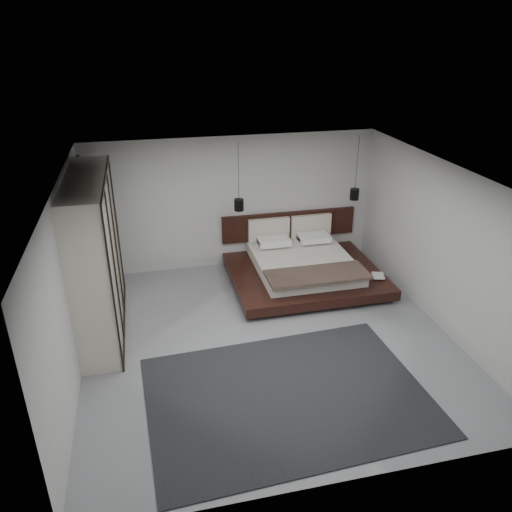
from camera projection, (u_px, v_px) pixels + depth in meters
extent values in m
plane|color=gray|center=(269.00, 338.00, 8.40)|extent=(6.00, 6.00, 0.00)
plane|color=white|center=(271.00, 177.00, 7.21)|extent=(6.00, 6.00, 0.00)
plane|color=#B5B5B2|center=(234.00, 203.00, 10.45)|extent=(6.00, 0.00, 6.00)
plane|color=#B5B5B2|center=(343.00, 387.00, 5.16)|extent=(6.00, 0.00, 6.00)
plane|color=#B5B5B2|center=(69.00, 284.00, 7.19)|extent=(0.00, 6.00, 6.00)
plane|color=#B5B5B2|center=(442.00, 246.00, 8.42)|extent=(0.00, 6.00, 6.00)
cube|color=black|center=(86.00, 229.00, 9.40)|extent=(0.05, 0.90, 2.60)
cube|color=black|center=(305.00, 281.00, 10.17)|extent=(2.34, 1.91, 0.08)
cube|color=black|center=(305.00, 275.00, 10.11)|extent=(2.97, 2.44, 0.19)
cube|color=silver|center=(303.00, 263.00, 10.14)|extent=(1.91, 2.12, 0.23)
cube|color=black|center=(317.00, 275.00, 9.35)|extent=(1.93, 0.74, 0.05)
cube|color=white|center=(272.00, 241.00, 10.70)|extent=(0.66, 0.42, 0.13)
cube|color=white|center=(312.00, 238.00, 10.88)|extent=(0.66, 0.42, 0.13)
cube|color=white|center=(274.00, 241.00, 10.54)|extent=(0.66, 0.42, 0.13)
cube|color=white|center=(314.00, 238.00, 10.72)|extent=(0.66, 0.42, 0.13)
cube|color=black|center=(289.00, 225.00, 10.91)|extent=(2.97, 0.08, 0.60)
cube|color=beige|center=(269.00, 230.00, 10.75)|extent=(0.90, 0.10, 0.50)
cube|color=beige|center=(311.00, 226.00, 10.94)|extent=(0.90, 0.10, 0.50)
imported|color=#99724C|center=(373.00, 276.00, 9.85)|extent=(0.28, 0.34, 0.03)
imported|color=#99724C|center=(372.00, 275.00, 9.80)|extent=(0.32, 0.36, 0.02)
cylinder|color=black|center=(238.00, 171.00, 9.55)|extent=(0.01, 0.01, 1.12)
cylinder|color=black|center=(239.00, 205.00, 9.84)|extent=(0.19, 0.19, 0.23)
cylinder|color=#FFE0B2|center=(239.00, 210.00, 9.88)|extent=(0.14, 0.14, 0.01)
cylinder|color=black|center=(357.00, 163.00, 10.04)|extent=(0.01, 0.01, 1.08)
cylinder|color=black|center=(354.00, 194.00, 10.32)|extent=(0.19, 0.19, 0.23)
cylinder|color=#FFE0B2|center=(354.00, 199.00, 10.36)|extent=(0.14, 0.14, 0.01)
cube|color=beige|center=(95.00, 257.00, 8.16)|extent=(0.62, 2.69, 2.69)
cube|color=black|center=(105.00, 178.00, 7.67)|extent=(0.03, 2.69, 0.06)
cube|color=black|center=(124.00, 323.00, 8.78)|extent=(0.03, 2.69, 0.06)
cube|color=black|center=(113.00, 294.00, 7.04)|extent=(0.03, 0.05, 2.69)
cube|color=black|center=(115.00, 267.00, 7.83)|extent=(0.03, 0.05, 2.69)
cube|color=black|center=(116.00, 244.00, 8.62)|extent=(0.03, 0.05, 2.69)
cube|color=black|center=(117.00, 226.00, 9.41)|extent=(0.03, 0.05, 2.69)
cube|color=black|center=(287.00, 395.00, 7.10)|extent=(4.04, 2.97, 0.02)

